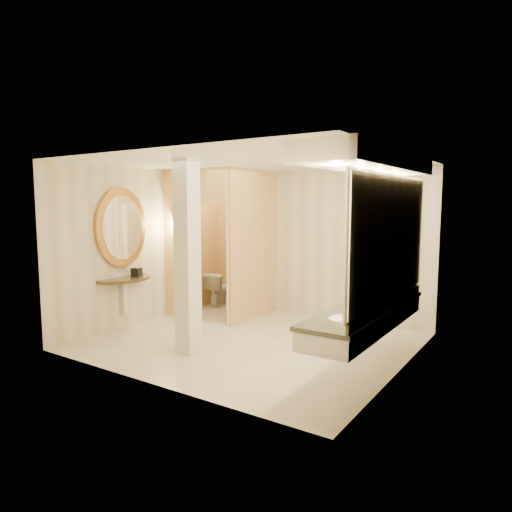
{
  "coord_description": "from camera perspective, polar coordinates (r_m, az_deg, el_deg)",
  "views": [
    {
      "loc": [
        3.81,
        -5.59,
        2.1
      ],
      "look_at": [
        -0.04,
        0.2,
        1.29
      ],
      "focal_mm": 32.0,
      "sensor_mm": 36.0,
      "label": 1
    }
  ],
  "objects": [
    {
      "name": "toilet",
      "position": [
        9.44,
        -4.69,
        -4.11
      ],
      "size": [
        0.51,
        0.74,
        0.69
      ],
      "primitive_type": "imported",
      "rotation": [
        0.0,
        0.0,
        3.34
      ],
      "color": "white",
      "rests_on": "floor"
    },
    {
      "name": "floor",
      "position": [
        7.08,
        -0.64,
        -10.63
      ],
      "size": [
        4.5,
        4.5,
        0.0
      ],
      "primitive_type": "plane",
      "color": "beige",
      "rests_on": "ground"
    },
    {
      "name": "soap_bottle_a",
      "position": [
        5.44,
        12.47,
        -5.74
      ],
      "size": [
        0.07,
        0.07,
        0.15
      ],
      "primitive_type": "imported",
      "rotation": [
        0.0,
        0.0,
        -0.06
      ],
      "color": "beige",
      "rests_on": "vanity"
    },
    {
      "name": "ceiling",
      "position": [
        6.79,
        -0.67,
        11.68
      ],
      "size": [
        4.5,
        4.5,
        0.0
      ],
      "primitive_type": "plane",
      "rotation": [
        3.14,
        0.0,
        0.0
      ],
      "color": "white",
      "rests_on": "wall_back"
    },
    {
      "name": "console_shelf",
      "position": [
        7.88,
        -16.44,
        0.85
      ],
      "size": [
        1.01,
        1.01,
        1.96
      ],
      "color": "black",
      "rests_on": "floor"
    },
    {
      "name": "tissue_box",
      "position": [
        7.91,
        -14.69,
        -1.98
      ],
      "size": [
        0.17,
        0.17,
        0.14
      ],
      "primitive_type": "cube",
      "rotation": [
        0.0,
        0.0,
        0.25
      ],
      "color": "black",
      "rests_on": "console_shelf"
    },
    {
      "name": "toilet_closet",
      "position": [
        8.24,
        -3.33,
        1.63
      ],
      "size": [
        1.5,
        1.55,
        2.7
      ],
      "color": "#DDB974",
      "rests_on": "floor"
    },
    {
      "name": "wall_sconce",
      "position": [
        8.32,
        -10.0,
        3.98
      ],
      "size": [
        0.14,
        0.14,
        0.42
      ],
      "color": "gold",
      "rests_on": "toilet_closet"
    },
    {
      "name": "pillar",
      "position": [
        6.38,
        -8.57,
        -0.21
      ],
      "size": [
        0.27,
        0.27,
        2.7
      ],
      "primitive_type": "cube",
      "color": "silver",
      "rests_on": "floor"
    },
    {
      "name": "soap_bottle_b",
      "position": [
        5.78,
        13.4,
        -5.29
      ],
      "size": [
        0.1,
        0.1,
        0.1
      ],
      "primitive_type": "imported",
      "rotation": [
        0.0,
        0.0,
        -0.29
      ],
      "color": "silver",
      "rests_on": "vanity"
    },
    {
      "name": "wall_back",
      "position": [
        8.53,
        6.95,
        1.52
      ],
      "size": [
        4.5,
        0.02,
        2.7
      ],
      "primitive_type": "cube",
      "color": "beige",
      "rests_on": "floor"
    },
    {
      "name": "wall_front",
      "position": [
        5.29,
        -12.97,
        -1.71
      ],
      "size": [
        4.5,
        0.02,
        2.7
      ],
      "primitive_type": "cube",
      "color": "beige",
      "rests_on": "floor"
    },
    {
      "name": "wall_right",
      "position": [
        5.85,
        17.87,
        -1.07
      ],
      "size": [
        0.02,
        4.0,
        2.7
      ],
      "primitive_type": "cube",
      "color": "beige",
      "rests_on": "floor"
    },
    {
      "name": "vanity",
      "position": [
        5.52,
        14.13,
        1.52
      ],
      "size": [
        0.75,
        2.76,
        2.09
      ],
      "color": "silver",
      "rests_on": "floor"
    },
    {
      "name": "soap_bottle_c",
      "position": [
        5.7,
        13.72,
        -4.84
      ],
      "size": [
        0.11,
        0.11,
        0.22
      ],
      "primitive_type": "imported",
      "rotation": [
        0.0,
        0.0,
        -0.26
      ],
      "color": "#C6B28C",
      "rests_on": "vanity"
    },
    {
      "name": "wall_left",
      "position": [
        8.28,
        -13.63,
        1.23
      ],
      "size": [
        0.02,
        4.0,
        2.7
      ],
      "primitive_type": "cube",
      "color": "beige",
      "rests_on": "floor"
    }
  ]
}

